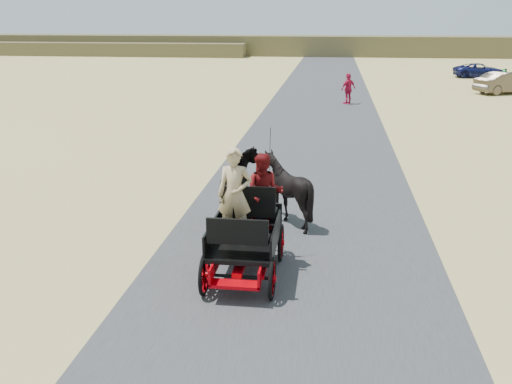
# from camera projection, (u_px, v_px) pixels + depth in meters

# --- Properties ---
(ground) EXTENTS (140.00, 140.00, 0.00)m
(ground) POSITION_uv_depth(u_px,v_px,m) (298.00, 242.00, 12.73)
(ground) COLOR tan
(road) EXTENTS (6.00, 140.00, 0.01)m
(road) POSITION_uv_depth(u_px,v_px,m) (298.00, 242.00, 12.73)
(road) COLOR #38383A
(road) RESTS_ON ground
(ridge_far) EXTENTS (140.00, 6.00, 2.40)m
(ridge_far) POSITION_uv_depth(u_px,v_px,m) (329.00, 46.00, 71.05)
(ridge_far) COLOR brown
(ridge_far) RESTS_ON ground
(ridge_near) EXTENTS (40.00, 4.00, 1.60)m
(ridge_near) POSITION_uv_depth(u_px,v_px,m) (87.00, 49.00, 71.18)
(ridge_near) COLOR brown
(ridge_near) RESTS_ON ground
(carriage) EXTENTS (1.30, 2.40, 0.72)m
(carriage) POSITION_uv_depth(u_px,v_px,m) (245.00, 258.00, 11.06)
(carriage) COLOR black
(carriage) RESTS_ON ground
(horse_left) EXTENTS (0.91, 2.01, 1.70)m
(horse_left) POSITION_uv_depth(u_px,v_px,m) (241.00, 188.00, 13.82)
(horse_left) COLOR black
(horse_left) RESTS_ON ground
(horse_right) EXTENTS (1.37, 1.54, 1.70)m
(horse_right) POSITION_uv_depth(u_px,v_px,m) (286.00, 190.00, 13.68)
(horse_right) COLOR black
(horse_right) RESTS_ON ground
(driver_man) EXTENTS (0.66, 0.43, 1.80)m
(driver_man) POSITION_uv_depth(u_px,v_px,m) (235.00, 195.00, 10.76)
(driver_man) COLOR tan
(driver_man) RESTS_ON carriage
(passenger_woman) EXTENTS (0.77, 0.60, 1.58)m
(passenger_woman) POSITION_uv_depth(u_px,v_px,m) (264.00, 193.00, 11.25)
(passenger_woman) COLOR #660C0F
(passenger_woman) RESTS_ON carriage
(pedestrian) EXTENTS (1.03, 0.99, 1.73)m
(pedestrian) POSITION_uv_depth(u_px,v_px,m) (348.00, 89.00, 32.30)
(pedestrian) COLOR #B7143F
(pedestrian) RESTS_ON ground
(car_b) EXTENTS (4.39, 3.16, 1.38)m
(car_b) POSITION_uv_depth(u_px,v_px,m) (506.00, 83.00, 36.65)
(car_b) COLOR brown
(car_b) RESTS_ON ground
(car_d) EXTENTS (4.19, 2.14, 1.13)m
(car_d) POSITION_uv_depth(u_px,v_px,m) (480.00, 71.00, 46.11)
(car_d) COLOR navy
(car_d) RESTS_ON ground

